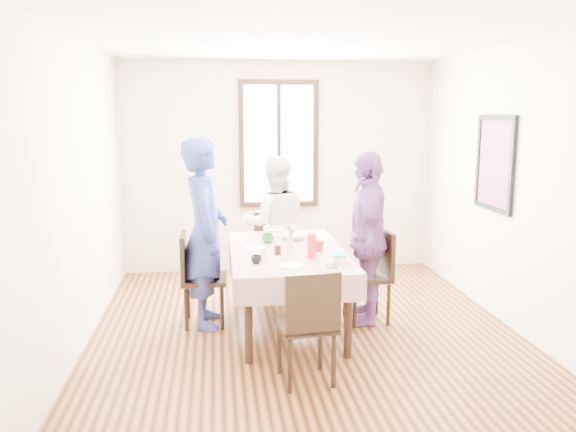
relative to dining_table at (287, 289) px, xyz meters
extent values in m
plane|color=#321B0A|center=(0.15, -0.11, -0.38)|extent=(4.50, 4.50, 0.00)
plane|color=beige|center=(0.15, 2.14, 0.98)|extent=(4.00, 0.00, 4.00)
plane|color=beige|center=(2.15, -0.11, 0.98)|extent=(0.00, 4.50, 4.50)
cube|color=black|center=(0.15, 2.12, 1.27)|extent=(1.02, 0.06, 1.62)
cube|color=white|center=(0.15, 2.13, 1.27)|extent=(0.90, 0.02, 1.50)
cube|color=red|center=(2.13, 0.19, 1.18)|extent=(0.04, 0.76, 0.96)
cube|color=black|center=(0.00, 0.00, 0.00)|extent=(0.96, 1.70, 0.75)
cube|color=#520312|center=(0.00, 0.00, 0.38)|extent=(1.08, 1.82, 0.01)
cube|color=black|center=(-0.80, 0.16, 0.08)|extent=(0.42, 0.42, 0.91)
cube|color=black|center=(0.80, 0.05, 0.08)|extent=(0.45, 0.45, 0.91)
cube|color=black|center=(0.00, 1.17, 0.08)|extent=(0.46, 0.46, 0.91)
cube|color=black|center=(0.00, -1.17, 0.08)|extent=(0.47, 0.47, 0.91)
imported|color=navy|center=(-0.78, 0.16, 0.54)|extent=(0.47, 0.68, 1.83)
imported|color=white|center=(0.00, 1.15, 0.41)|extent=(0.78, 0.61, 1.57)
imported|color=#6F3F80|center=(0.78, 0.05, 0.47)|extent=(0.62, 1.06, 1.69)
imported|color=black|center=(-0.33, -0.47, 0.42)|extent=(0.10, 0.10, 0.07)
imported|color=red|center=(0.29, -0.10, 0.43)|extent=(0.12, 0.12, 0.09)
imported|color=#0C7226|center=(-0.16, 0.33, 0.43)|extent=(0.11, 0.11, 0.09)
imported|color=white|center=(0.13, 0.45, 0.42)|extent=(0.26, 0.26, 0.06)
cube|color=red|center=(0.18, -0.34, 0.50)|extent=(0.07, 0.07, 0.23)
cylinder|color=white|center=(0.40, -0.52, 0.42)|extent=(0.12, 0.12, 0.06)
cylinder|color=black|center=(-0.11, -0.18, 0.43)|extent=(0.06, 0.06, 0.09)
cylinder|color=silver|center=(-0.25, -0.25, 0.43)|extent=(0.06, 0.06, 0.09)
cube|color=black|center=(0.30, -0.63, 0.39)|extent=(0.08, 0.15, 0.01)
cylinder|color=silver|center=(0.03, 0.03, 0.45)|extent=(0.06, 0.06, 0.13)
cylinder|color=white|center=(-0.30, 0.09, 0.39)|extent=(0.20, 0.20, 0.01)
cylinder|color=white|center=(0.31, 0.09, 0.39)|extent=(0.20, 0.20, 0.01)
cylinder|color=white|center=(0.01, 0.68, 0.39)|extent=(0.20, 0.20, 0.01)
cylinder|color=white|center=(-0.05, -0.60, 0.39)|extent=(0.20, 0.20, 0.01)
cylinder|color=blue|center=(0.40, -0.52, 0.45)|extent=(0.12, 0.12, 0.01)
camera|label=1|loc=(-0.65, -5.36, 1.68)|focal=36.31mm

